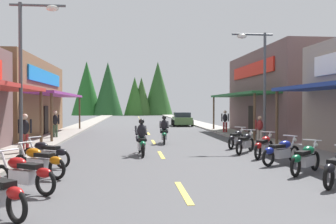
% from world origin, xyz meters
% --- Properties ---
extents(ground, '(10.33, 93.82, 0.10)m').
position_xyz_m(ground, '(0.00, 31.91, -0.05)').
color(ground, '#4C4C4F').
extents(sidewalk_left, '(2.17, 93.82, 0.12)m').
position_xyz_m(sidewalk_left, '(-6.25, 31.91, 0.06)').
color(sidewalk_left, gray).
rests_on(sidewalk_left, ground).
extents(sidewalk_right, '(2.17, 93.82, 0.12)m').
position_xyz_m(sidewalk_right, '(6.25, 31.91, 0.06)').
color(sidewalk_right, '#9E9991').
rests_on(sidewalk_right, ground).
extents(centerline_dashes, '(0.16, 68.66, 0.01)m').
position_xyz_m(centerline_dashes, '(0.00, 35.14, 0.01)').
color(centerline_dashes, '#E0C64C').
rests_on(centerline_dashes, ground).
extents(storefront_right_far, '(9.46, 12.15, 5.97)m').
position_xyz_m(storefront_right_far, '(11.13, 24.92, 2.99)').
color(storefront_right_far, brown).
rests_on(storefront_right_far, ground).
extents(streetlamp_left, '(2.14, 0.30, 6.14)m').
position_xyz_m(streetlamp_left, '(-5.24, 14.02, 4.01)').
color(streetlamp_left, '#474C51').
rests_on(streetlamp_left, ground).
extents(streetlamp_right, '(2.14, 0.30, 5.87)m').
position_xyz_m(streetlamp_right, '(5.23, 17.59, 3.86)').
color(streetlamp_right, '#474C51').
rests_on(streetlamp_right, ground).
extents(motorcycle_parked_right_2, '(1.67, 1.50, 1.04)m').
position_xyz_m(motorcycle_parked_right_2, '(4.14, 10.15, 0.49)').
color(motorcycle_parked_right_2, black).
rests_on(motorcycle_parked_right_2, ground).
extents(motorcycle_parked_right_3, '(1.89, 1.19, 1.04)m').
position_xyz_m(motorcycle_parked_right_3, '(4.11, 11.95, 0.49)').
color(motorcycle_parked_right_3, black).
rests_on(motorcycle_parked_right_3, ground).
extents(motorcycle_parked_right_4, '(1.42, 1.73, 1.04)m').
position_xyz_m(motorcycle_parked_right_4, '(4.13, 13.77, 0.49)').
color(motorcycle_parked_right_4, black).
rests_on(motorcycle_parked_right_4, ground).
extents(motorcycle_parked_right_5, '(1.39, 1.75, 1.04)m').
position_xyz_m(motorcycle_parked_right_5, '(3.77, 15.16, 0.49)').
color(motorcycle_parked_right_5, black).
rests_on(motorcycle_parked_right_5, ground).
extents(motorcycle_parked_right_6, '(1.36, 1.78, 1.04)m').
position_xyz_m(motorcycle_parked_right_6, '(3.96, 17.17, 0.49)').
color(motorcycle_parked_right_6, black).
rests_on(motorcycle_parked_right_6, ground).
extents(motorcycle_parked_left_2, '(1.85, 1.25, 1.04)m').
position_xyz_m(motorcycle_parked_left_2, '(-3.89, 8.41, 0.49)').
color(motorcycle_parked_left_2, black).
rests_on(motorcycle_parked_left_2, ground).
extents(motorcycle_parked_left_3, '(1.83, 1.28, 1.04)m').
position_xyz_m(motorcycle_parked_left_3, '(-4.01, 10.39, 0.49)').
color(motorcycle_parked_left_3, black).
rests_on(motorcycle_parked_left_3, ground).
extents(motorcycle_parked_left_4, '(1.88, 1.19, 1.04)m').
position_xyz_m(motorcycle_parked_left_4, '(-4.22, 12.27, 0.49)').
color(motorcycle_parked_left_4, black).
rests_on(motorcycle_parked_left_4, ground).
extents(rider_cruising_lead, '(0.60, 2.14, 1.57)m').
position_xyz_m(rider_cruising_lead, '(-0.85, 14.98, 0.66)').
color(rider_cruising_lead, black).
rests_on(rider_cruising_lead, ground).
extents(rider_cruising_trailing, '(0.60, 2.14, 1.57)m').
position_xyz_m(rider_cruising_trailing, '(0.55, 19.66, 0.66)').
color(rider_cruising_trailing, black).
rests_on(rider_cruising_trailing, ground).
extents(pedestrian_by_shop, '(0.56, 0.33, 1.80)m').
position_xyz_m(pedestrian_by_shop, '(-6.09, 23.08, 1.05)').
color(pedestrian_by_shop, '#3F593F').
rests_on(pedestrian_by_shop, ground).
extents(pedestrian_browsing, '(0.43, 0.46, 1.56)m').
position_xyz_m(pedestrian_browsing, '(5.71, 18.72, 0.89)').
color(pedestrian_browsing, '#B2A599').
rests_on(pedestrian_browsing, ground).
extents(pedestrian_waiting, '(0.55, 0.36, 1.76)m').
position_xyz_m(pedestrian_waiting, '(5.70, 26.21, 1.03)').
color(pedestrian_waiting, maroon).
rests_on(pedestrian_waiting, ground).
extents(pedestrian_strolling, '(0.56, 0.33, 1.77)m').
position_xyz_m(pedestrian_strolling, '(-5.85, 15.57, 1.04)').
color(pedestrian_strolling, maroon).
rests_on(pedestrian_strolling, ground).
extents(parked_car_curbside, '(2.24, 4.38, 1.40)m').
position_xyz_m(parked_car_curbside, '(3.96, 37.28, 0.69)').
color(parked_car_curbside, '#4C723F').
rests_on(parked_car_curbside, ground).
extents(treeline_backdrop, '(21.85, 8.56, 11.74)m').
position_xyz_m(treeline_backdrop, '(-3.19, 79.25, 5.44)').
color(treeline_backdrop, '#305623').
rests_on(treeline_backdrop, ground).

